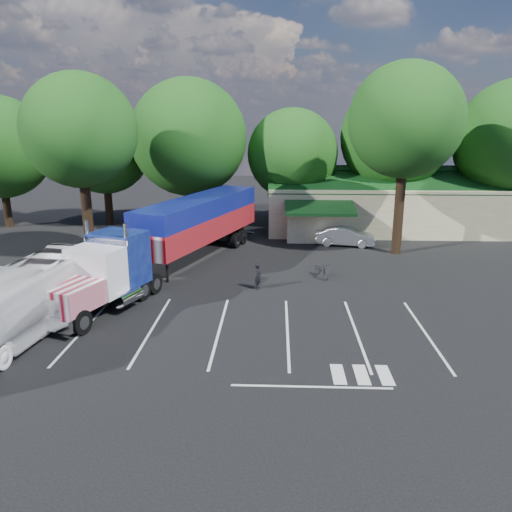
{
  "coord_description": "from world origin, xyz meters",
  "views": [
    {
      "loc": [
        2.62,
        -27.6,
        9.59
      ],
      "look_at": [
        1.48,
        -0.05,
        2.0
      ],
      "focal_mm": 35.0,
      "sensor_mm": 36.0,
      "label": 1
    }
  ],
  "objects_px": {
    "woman": "(258,276)",
    "silver_sedan": "(345,236)",
    "semi_truck": "(179,231)",
    "bicycle": "(322,270)",
    "tour_bus": "(18,303)"
  },
  "relations": [
    {
      "from": "silver_sedan",
      "to": "woman",
      "type": "bearing_deg",
      "value": 158.07
    },
    {
      "from": "bicycle",
      "to": "semi_truck",
      "type": "bearing_deg",
      "value": 151.16
    },
    {
      "from": "bicycle",
      "to": "silver_sedan",
      "type": "distance_m",
      "value": 8.58
    },
    {
      "from": "bicycle",
      "to": "tour_bus",
      "type": "bearing_deg",
      "value": -166.56
    },
    {
      "from": "tour_bus",
      "to": "silver_sedan",
      "type": "distance_m",
      "value": 24.46
    },
    {
      "from": "semi_truck",
      "to": "bicycle",
      "type": "distance_m",
      "value": 9.53
    },
    {
      "from": "bicycle",
      "to": "silver_sedan",
      "type": "xyz_separation_m",
      "value": [
        2.54,
        8.19,
        0.26
      ]
    },
    {
      "from": "semi_truck",
      "to": "woman",
      "type": "bearing_deg",
      "value": -16.77
    },
    {
      "from": "woman",
      "to": "tour_bus",
      "type": "height_order",
      "value": "tour_bus"
    },
    {
      "from": "woman",
      "to": "silver_sedan",
      "type": "relative_size",
      "value": 0.34
    },
    {
      "from": "semi_truck",
      "to": "woman",
      "type": "height_order",
      "value": "semi_truck"
    },
    {
      "from": "woman",
      "to": "bicycle",
      "type": "xyz_separation_m",
      "value": [
        3.9,
        2.37,
        -0.28
      ]
    },
    {
      "from": "woman",
      "to": "silver_sedan",
      "type": "distance_m",
      "value": 12.38
    },
    {
      "from": "semi_truck",
      "to": "silver_sedan",
      "type": "xyz_separation_m",
      "value": [
        11.72,
        6.68,
        -1.81
      ]
    },
    {
      "from": "semi_truck",
      "to": "tour_bus",
      "type": "bearing_deg",
      "value": -96.31
    }
  ]
}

